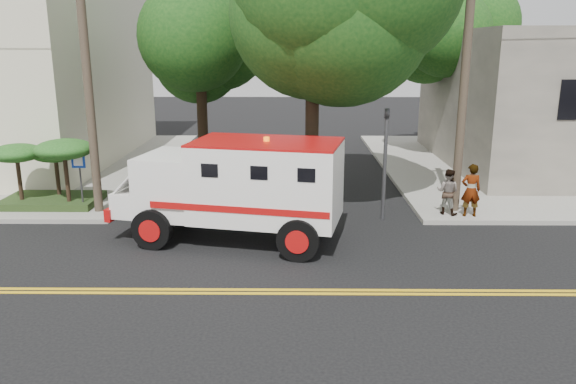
{
  "coord_description": "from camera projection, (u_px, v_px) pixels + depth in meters",
  "views": [
    {
      "loc": [
        0.89,
        -11.9,
        5.51
      ],
      "look_at": [
        0.74,
        2.98,
        1.6
      ],
      "focal_mm": 35.0,
      "sensor_mm": 36.0,
      "label": 1
    }
  ],
  "objects": [
    {
      "name": "ground",
      "position": [
        255.0,
        292.0,
        12.92
      ],
      "size": [
        100.0,
        100.0,
        0.0
      ],
      "primitive_type": "plane",
      "color": "black",
      "rests_on": "ground"
    },
    {
      "name": "sidewalk_ne",
      "position": [
        567.0,
        167.0,
        25.83
      ],
      "size": [
        17.0,
        17.0,
        0.15
      ],
      "primitive_type": "cube",
      "color": "gray",
      "rests_on": "ground"
    },
    {
      "name": "utility_pole_left",
      "position": [
        87.0,
        78.0,
        17.63
      ],
      "size": [
        0.28,
        0.28,
        9.0
      ],
      "primitive_type": "cylinder",
      "color": "#382D23",
      "rests_on": "ground"
    },
    {
      "name": "utility_pole_right",
      "position": [
        465.0,
        78.0,
        17.71
      ],
      "size": [
        0.28,
        0.28,
        9.0
      ],
      "primitive_type": "cylinder",
      "color": "#382D23",
      "rests_on": "ground"
    },
    {
      "name": "tree_left",
      "position": [
        206.0,
        39.0,
        22.89
      ],
      "size": [
        4.48,
        4.2,
        7.7
      ],
      "color": "black",
      "rests_on": "ground"
    },
    {
      "name": "tree_right",
      "position": [
        462.0,
        32.0,
        26.54
      ],
      "size": [
        4.8,
        4.5,
        8.2
      ],
      "color": "black",
      "rests_on": "ground"
    },
    {
      "name": "traffic_signal",
      "position": [
        385.0,
        152.0,
        17.73
      ],
      "size": [
        0.15,
        0.18,
        3.6
      ],
      "color": "#3F3F42",
      "rests_on": "ground"
    },
    {
      "name": "accessibility_sign",
      "position": [
        80.0,
        174.0,
        18.6
      ],
      "size": [
        0.45,
        0.1,
        2.02
      ],
      "color": "#3F3F42",
      "rests_on": "ground"
    },
    {
      "name": "palm_planter",
      "position": [
        48.0,
        163.0,
        18.98
      ],
      "size": [
        3.52,
        2.63,
        2.36
      ],
      "color": "#1E3314",
      "rests_on": "sidewalk_nw"
    },
    {
      "name": "armored_truck",
      "position": [
        238.0,
        184.0,
        15.89
      ],
      "size": [
        6.83,
        3.68,
        2.95
      ],
      "rotation": [
        0.0,
        0.0,
        -0.21
      ],
      "color": "white",
      "rests_on": "ground"
    },
    {
      "name": "pedestrian_a",
      "position": [
        471.0,
        190.0,
        17.92
      ],
      "size": [
        0.63,
        0.42,
        1.72
      ],
      "primitive_type": "imported",
      "rotation": [
        0.0,
        0.0,
        3.13
      ],
      "color": "gray",
      "rests_on": "sidewalk_ne"
    },
    {
      "name": "pedestrian_b",
      "position": [
        448.0,
        192.0,
        18.19
      ],
      "size": [
        0.92,
        0.86,
        1.5
      ],
      "primitive_type": "imported",
      "rotation": [
        0.0,
        0.0,
        2.6
      ],
      "color": "gray",
      "rests_on": "sidewalk_ne"
    }
  ]
}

